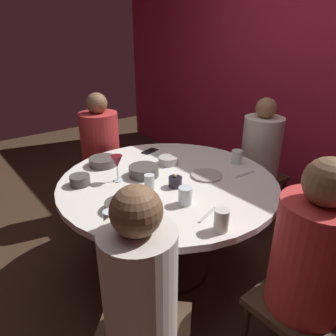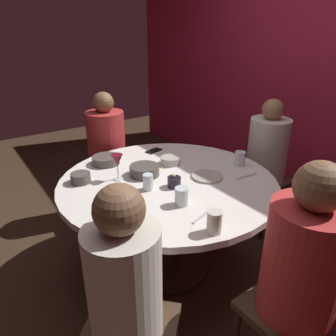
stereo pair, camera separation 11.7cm
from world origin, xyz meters
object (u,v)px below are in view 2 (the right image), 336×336
(seated_diner_right, at_px, (303,263))
(seated_diner_front_right, at_px, (125,289))
(cup_beside_wine, at_px, (148,182))
(seated_diner_back, at_px, (267,151))
(bowl_salad_center, at_px, (144,170))
(wine_glass, at_px, (117,161))
(seated_diner_left, at_px, (106,142))
(bowl_sauce_side, at_px, (106,160))
(cup_by_left_diner, at_px, (135,213))
(bowl_rice_portion, at_px, (170,160))
(cup_far_edge, at_px, (214,222))
(candle_holder, at_px, (174,182))
(bowl_small_white, at_px, (116,204))
(cup_center_front, at_px, (104,218))
(dinner_plate, at_px, (207,176))
(dining_table, at_px, (168,197))
(cup_by_right_diner, at_px, (182,196))
(bowl_serving_large, at_px, (81,178))
(cell_phone, at_px, (154,151))
(cup_near_candle, at_px, (240,159))

(seated_diner_right, bearing_deg, seated_diner_front_right, 64.78)
(cup_beside_wine, bearing_deg, seated_diner_right, 11.13)
(seated_diner_right, bearing_deg, seated_diner_back, -45.38)
(bowl_salad_center, bearing_deg, wine_glass, -103.26)
(seated_diner_left, xyz_separation_m, bowl_salad_center, (0.82, -0.09, 0.05))
(bowl_sauce_side, bearing_deg, cup_by_left_diner, -14.04)
(wine_glass, xyz_separation_m, bowl_rice_portion, (-0.02, 0.44, -0.10))
(cup_far_edge, bearing_deg, candle_holder, 166.03)
(bowl_small_white, distance_m, cup_by_left_diner, 0.18)
(wine_glass, xyz_separation_m, bowl_small_white, (0.32, -0.18, -0.10))
(bowl_rice_portion, bearing_deg, cup_center_front, -57.24)
(wine_glass, bearing_deg, seated_diner_right, 12.88)
(bowl_small_white, bearing_deg, seated_diner_left, 157.93)
(bowl_small_white, relative_size, cup_by_left_diner, 1.78)
(dinner_plate, xyz_separation_m, cup_by_left_diner, (0.18, -0.65, 0.04))
(bowl_rice_portion, xyz_separation_m, cup_far_edge, (0.82, -0.32, 0.03))
(cup_far_edge, relative_size, cup_beside_wine, 1.12)
(dining_table, height_order, bowl_sauce_side, bowl_sauce_side)
(cup_by_left_diner, bearing_deg, bowl_rice_portion, 131.24)
(cup_by_right_diner, bearing_deg, dinner_plate, 117.36)
(cup_far_edge, bearing_deg, bowl_salad_center, 175.25)
(dinner_plate, bearing_deg, candle_holder, -93.31)
(candle_holder, bearing_deg, bowl_salad_center, -166.56)
(seated_diner_left, height_order, dinner_plate, seated_diner_left)
(wine_glass, distance_m, cup_by_left_diner, 0.52)
(bowl_salad_center, bearing_deg, bowl_serving_large, -109.44)
(bowl_serving_large, relative_size, bowl_small_white, 0.76)
(bowl_rice_portion, xyz_separation_m, cup_beside_wine, (0.26, -0.35, 0.02))
(cup_by_right_diner, bearing_deg, cell_phone, 157.77)
(bowl_sauce_side, height_order, cup_far_edge, cup_far_edge)
(bowl_small_white, bearing_deg, cup_by_left_diner, 8.49)
(seated_diner_left, height_order, bowl_rice_portion, seated_diner_left)
(seated_diner_right, height_order, cup_near_candle, seated_diner_right)
(seated_diner_right, distance_m, bowl_serving_large, 1.38)
(cup_near_candle, distance_m, cup_by_left_diner, 1.01)
(seated_diner_left, distance_m, cup_center_front, 1.37)
(bowl_salad_center, bearing_deg, cup_far_edge, -4.75)
(wine_glass, relative_size, bowl_serving_large, 1.37)
(dining_table, relative_size, bowl_small_white, 8.58)
(seated_diner_front_right, bearing_deg, cup_center_front, 30.79)
(dining_table, distance_m, bowl_sauce_side, 0.55)
(seated_diner_right, distance_m, bowl_salad_center, 1.15)
(bowl_salad_center, height_order, bowl_sauce_side, bowl_salad_center)
(cup_near_candle, bearing_deg, cup_beside_wine, -94.09)
(cup_far_edge, bearing_deg, bowl_small_white, -148.86)
(seated_diner_back, distance_m, bowl_serving_large, 1.54)
(dinner_plate, distance_m, bowl_small_white, 0.68)
(seated_diner_back, distance_m, cup_beside_wine, 1.21)
(seated_diner_front_right, height_order, bowl_sauce_side, seated_diner_front_right)
(candle_holder, distance_m, cup_far_edge, 0.52)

